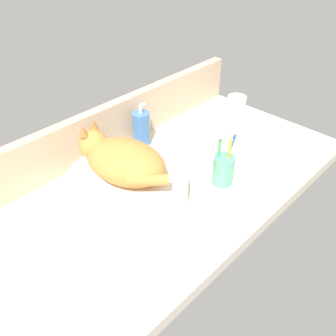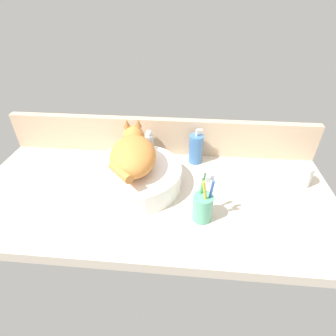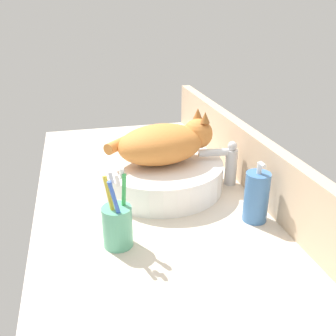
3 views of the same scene
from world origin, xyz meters
TOP-DOWN VIEW (x-y plane):
  - ground_plane at (0.00, 0.00)cm, footprint 138.00×63.04cm
  - backsplash_panel at (0.00, 29.72)cm, footprint 138.00×3.60cm
  - sink_basin at (-7.16, 4.08)cm, footprint 36.08×36.08cm
  - cat at (-7.48, 5.41)cm, footprint 21.14×32.26cm
  - faucet at (-4.62, 23.79)cm, footprint 4.17×11.86cm
  - soap_dispenser at (16.23, 22.90)cm, footprint 6.09×6.09cm
  - toothbrush_cup at (18.71, -11.76)cm, footprint 6.70×6.70cm

SIDE VIEW (x-z plane):
  - ground_plane at x=0.00cm, z-range -4.00..0.00cm
  - sink_basin at x=-7.16cm, z-range 0.00..8.14cm
  - toothbrush_cup at x=18.71cm, z-range -4.00..14.72cm
  - soap_dispenser at x=16.23cm, z-range -1.54..14.66cm
  - faucet at x=-4.62cm, z-range 0.50..14.10cm
  - backsplash_panel at x=0.00cm, z-range 0.00..16.83cm
  - cat at x=-7.48cm, z-range 6.90..20.90cm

